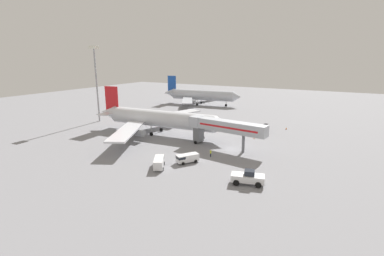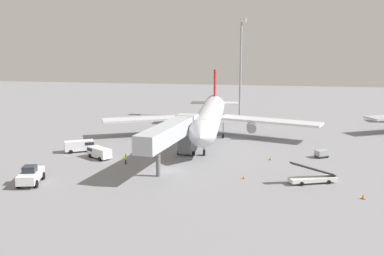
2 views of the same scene
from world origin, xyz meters
name	(u,v)px [view 1 (image 1 of 2)]	position (x,y,z in m)	size (l,w,h in m)	color
ground_plane	(232,149)	(0.00, 0.00, 0.00)	(300.00, 300.00, 0.00)	gray
airplane_at_gate	(158,118)	(3.01, 24.78, 4.72)	(46.42, 43.89, 13.49)	silver
jet_bridge	(222,127)	(0.00, 2.79, 5.45)	(5.71, 21.03, 7.22)	#B2B7C1
pushback_tug	(248,178)	(-17.46, -9.86, 1.24)	(3.96, 6.33, 2.67)	white
belt_loader_truck	(264,129)	(21.59, -2.33, 0.77)	(6.98, 4.15, 3.24)	white
service_van_outer_left	(187,158)	(-13.52, 5.13, 1.09)	(5.10, 4.28, 1.87)	white
service_van_rear_left	(159,162)	(-18.73, 8.84, 1.18)	(5.40, 4.25, 2.06)	white
baggage_cart_far_right	(223,122)	(24.40, 12.62, 0.73)	(2.53, 2.35, 1.30)	#38383D
ground_crew_worker_foreground	(211,153)	(-7.67, 2.20, 0.92)	(0.46, 0.46, 1.74)	#1E2333
safety_cone_alpha	(254,138)	(11.88, -2.05, 0.25)	(0.34, 0.34, 0.52)	black
safety_cone_bravo	(222,130)	(15.66, 9.30, 0.32)	(0.42, 0.42, 0.64)	black
safety_cone_charlie	(286,128)	(27.36, -7.79, 0.34)	(0.45, 0.45, 0.69)	black
airplane_background	(200,95)	(57.25, 38.83, 4.75)	(43.46, 39.42, 13.57)	#B7BCC6
apron_light_mast	(96,70)	(7.06, 53.53, 18.12)	(2.40, 2.40, 26.20)	#93969B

